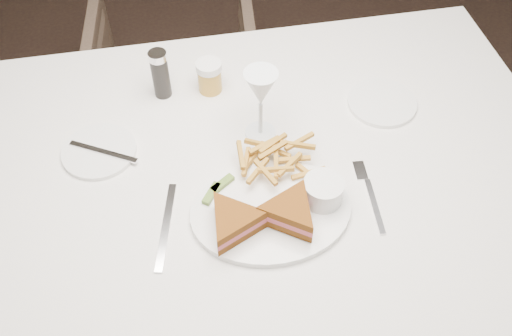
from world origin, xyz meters
The scene contains 3 objects.
table centered at (-0.27, 0.19, 0.38)m, with size 1.37×0.91×0.75m, color silver.
chair_far centered at (-0.37, 1.01, 0.30)m, with size 0.57×0.54×0.59m, color #4A392D.
table_setting centered at (-0.26, 0.15, 0.79)m, with size 0.81×0.61×0.18m.
Camera 1 is at (-0.43, -0.57, 1.68)m, focal length 40.00 mm.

